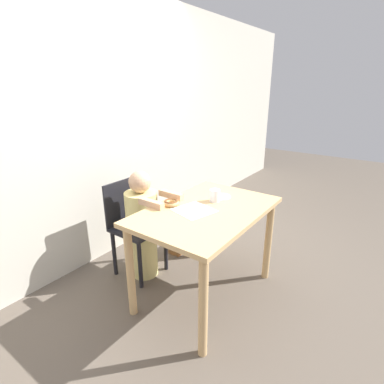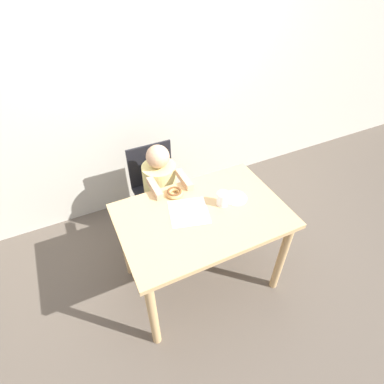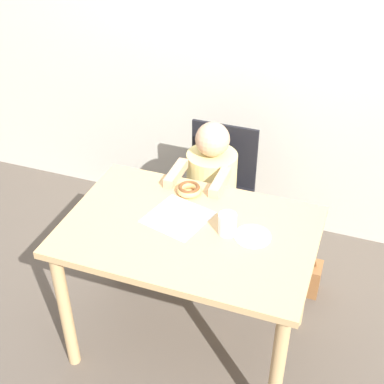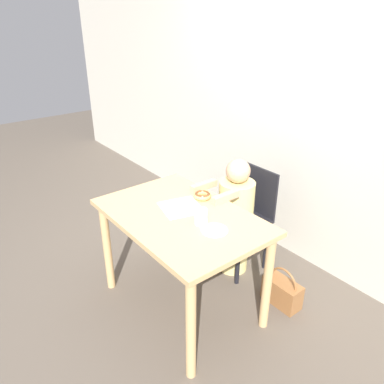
% 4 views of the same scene
% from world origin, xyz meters
% --- Properties ---
extents(ground_plane, '(12.00, 12.00, 0.00)m').
position_xyz_m(ground_plane, '(0.00, 0.00, 0.00)').
color(ground_plane, brown).
extents(wall_back, '(8.00, 0.05, 2.50)m').
position_xyz_m(wall_back, '(0.00, 1.20, 1.25)').
color(wall_back, beige).
rests_on(wall_back, ground_plane).
extents(dining_table, '(1.14, 0.76, 0.77)m').
position_xyz_m(dining_table, '(0.00, 0.00, 0.65)').
color(dining_table, tan).
rests_on(dining_table, ground_plane).
extents(chair, '(0.40, 0.39, 0.86)m').
position_xyz_m(chair, '(-0.09, 0.71, 0.46)').
color(chair, black).
rests_on(chair, ground_plane).
extents(child_figure, '(0.29, 0.49, 0.98)m').
position_xyz_m(child_figure, '(-0.09, 0.60, 0.49)').
color(child_figure, '#E0D17F').
rests_on(child_figure, ground_plane).
extents(donut, '(0.12, 0.12, 0.04)m').
position_xyz_m(donut, '(-0.10, 0.26, 0.79)').
color(donut, tan).
rests_on(donut, dining_table).
extents(napkin, '(0.32, 0.32, 0.00)m').
position_xyz_m(napkin, '(-0.08, 0.06, 0.77)').
color(napkin, white).
rests_on(napkin, dining_table).
extents(handbag, '(0.29, 0.14, 0.31)m').
position_xyz_m(handbag, '(0.45, 0.59, 0.11)').
color(handbag, brown).
rests_on(handbag, ground_plane).
extents(cup, '(0.08, 0.08, 0.10)m').
position_xyz_m(cup, '(0.17, 0.03, 0.82)').
color(cup, white).
rests_on(cup, dining_table).
extents(plate, '(0.16, 0.16, 0.01)m').
position_xyz_m(plate, '(0.28, 0.04, 0.77)').
color(plate, white).
rests_on(plate, dining_table).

